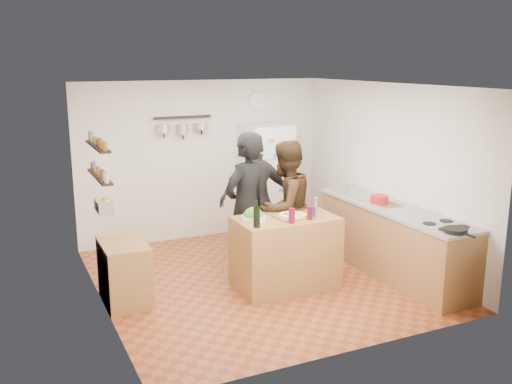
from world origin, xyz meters
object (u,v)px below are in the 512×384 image
person_left (246,207)px  person_center (285,208)px  fridge (266,180)px  pepper_mill (316,206)px  salt_canister (312,212)px  side_table (124,272)px  counter_run (392,241)px  skillet (455,230)px  red_bowl (379,199)px  salad_bowl (253,218)px  wine_bottle (257,217)px  prep_island (286,253)px  person_back (256,199)px  wall_clock (258,101)px

person_left → person_center: 0.56m
fridge → pepper_mill: bearing=-98.6°
salt_canister → side_table: (-2.22, 0.54, -0.61)m
counter_run → skillet: skillet is taller
red_bowl → salad_bowl: bearing=-178.9°
wine_bottle → skillet: wine_bottle is taller
prep_island → skillet: bearing=-44.2°
pepper_mill → salt_canister: (-0.15, -0.17, -0.01)m
person_left → fridge: size_ratio=1.07×
pepper_mill → skillet: 1.72m
person_back → salad_bowl: bearing=66.1°
wall_clock → side_table: size_ratio=0.37×
red_bowl → prep_island: bearing=-176.7°
skillet → side_table: (-3.34, 1.79, -0.58)m
red_bowl → wall_clock: wall_clock is taller
prep_island → wall_clock: bearing=72.7°
salad_bowl → fridge: bearing=60.3°
wall_clock → person_center: bearing=-104.8°
person_center → side_table: size_ratio=2.24×
wine_bottle → prep_island: bearing=23.7°
salt_canister → person_left: size_ratio=0.07×
wine_bottle → salt_canister: bearing=7.1°
prep_island → counter_run: 1.52m
salad_bowl → pepper_mill: size_ratio=1.84×
prep_island → counter_run: bearing=-6.4°
salad_bowl → person_left: 0.46m
skillet → salt_canister: bearing=131.6°
person_back → wall_clock: wall_clock is taller
wine_bottle → person_left: size_ratio=0.12×
person_left → skillet: bearing=107.8°
person_center → red_bowl: 1.29m
wall_clock → side_table: (-2.69, -2.04, -1.78)m
prep_island → pepper_mill: size_ratio=7.76×
counter_run → skillet: (-0.10, -1.20, 0.50)m
person_center → skillet: size_ratio=6.74×
person_back → pepper_mill: bearing=112.4°
salt_canister → counter_run: size_ratio=0.05×
person_left → side_table: (-1.61, -0.08, -0.60)m
person_back → skillet: bearing=121.0°
wine_bottle → person_center: person_center is taller
red_bowl → person_left: bearing=166.8°
person_back → counter_run: bearing=141.7°
salad_bowl → side_table: bearing=166.3°
salt_canister → person_left: bearing=134.6°
salad_bowl → person_center: person_center is taller
person_left → prep_island: bearing=97.1°
salad_bowl → counter_run: size_ratio=0.11×
pepper_mill → person_left: bearing=149.4°
counter_run → fridge: (-0.75, 2.30, 0.45)m
pepper_mill → counter_run: pepper_mill is taller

